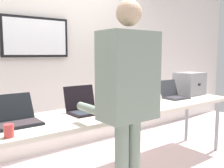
{
  "coord_description": "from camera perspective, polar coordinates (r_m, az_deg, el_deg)",
  "views": [
    {
      "loc": [
        -1.5,
        -2.06,
        1.34
      ],
      "look_at": [
        0.18,
        0.12,
        1.01
      ],
      "focal_mm": 40.45,
      "sensor_mm": 36.0,
      "label": 1
    }
  ],
  "objects": [
    {
      "name": "laptop_station_2",
      "position": [
        2.56,
        -6.27,
        -5.11
      ],
      "size": [
        0.34,
        0.31,
        0.26
      ],
      "color": "black",
      "rests_on": "workbench"
    },
    {
      "name": "back_wall",
      "position": [
        3.52,
        -12.54,
        6.35
      ],
      "size": [
        8.0,
        0.11,
        2.64
      ],
      "color": "silver",
      "rests_on": "ground"
    },
    {
      "name": "coffee_mug",
      "position": [
        1.95,
        -22.3,
        -9.76
      ],
      "size": [
        0.07,
        0.07,
        0.09
      ],
      "color": "#C33A38",
      "rests_on": "workbench"
    },
    {
      "name": "laptop_station_3",
      "position": [
        2.97,
        5.55,
        -3.39
      ],
      "size": [
        0.34,
        0.31,
        0.27
      ],
      "color": "black",
      "rests_on": "workbench"
    },
    {
      "name": "paper_sheet",
      "position": [
        2.49,
        0.94,
        -6.79
      ],
      "size": [
        0.27,
        0.33,
        0.0
      ],
      "color": "white",
      "rests_on": "workbench"
    },
    {
      "name": "laptop_station_4",
      "position": [
        3.46,
        13.69,
        -2.23
      ],
      "size": [
        0.32,
        0.32,
        0.23
      ],
      "color": "#33353B",
      "rests_on": "workbench"
    },
    {
      "name": "laptop_station_1",
      "position": [
        2.29,
        -20.84,
        -7.05
      ],
      "size": [
        0.36,
        0.36,
        0.24
      ],
      "color": "black",
      "rests_on": "workbench"
    },
    {
      "name": "workbench",
      "position": [
        2.63,
        -1.49,
        -7.08
      ],
      "size": [
        3.67,
        0.7,
        0.76
      ],
      "color": "beige",
      "rests_on": "ground"
    },
    {
      "name": "person",
      "position": [
        1.94,
        3.53,
        -1.73
      ],
      "size": [
        0.44,
        0.58,
        1.74
      ],
      "color": "gray",
      "rests_on": "ground"
    },
    {
      "name": "equipment_box",
      "position": [
        3.81,
        17.08,
        0.11
      ],
      "size": [
        0.38,
        0.33,
        0.32
      ],
      "color": "gray",
      "rests_on": "workbench"
    }
  ]
}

